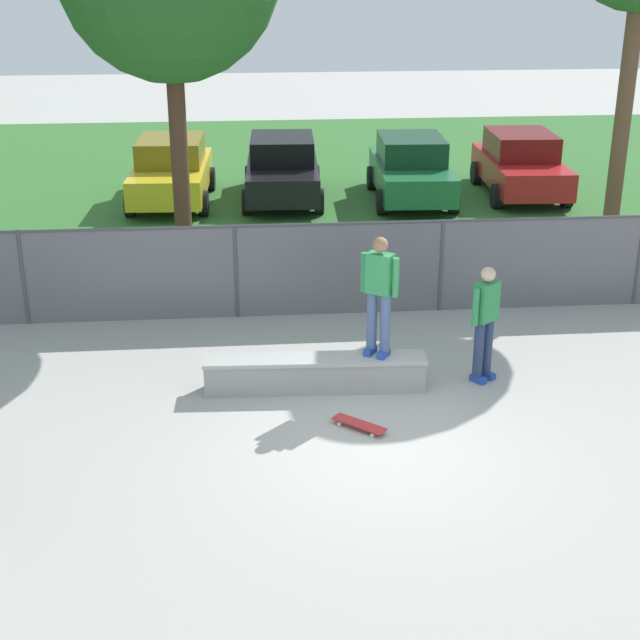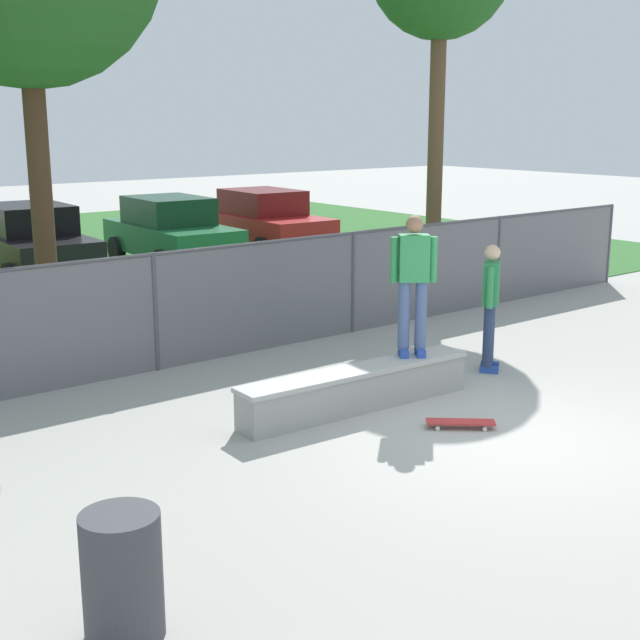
{
  "view_description": "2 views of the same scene",
  "coord_description": "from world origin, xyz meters",
  "px_view_note": "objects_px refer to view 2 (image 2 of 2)",
  "views": [
    {
      "loc": [
        -1.74,
        -10.58,
        6.14
      ],
      "look_at": [
        -0.59,
        2.26,
        0.95
      ],
      "focal_mm": 51.91,
      "sensor_mm": 36.0,
      "label": 1
    },
    {
      "loc": [
        -7.44,
        -5.96,
        3.56
      ],
      "look_at": [
        -1.12,
        2.05,
        1.16
      ],
      "focal_mm": 48.82,
      "sensor_mm": 36.0,
      "label": 2
    }
  ],
  "objects_px": {
    "car_black": "(31,242)",
    "bystander": "(490,302)",
    "concrete_ledge": "(357,389)",
    "car_green": "(171,231)",
    "skateboard": "(461,422)",
    "car_red": "(265,221)",
    "skateboarder": "(413,279)",
    "trash_bin": "(122,576)"
  },
  "relations": [
    {
      "from": "skateboard",
      "to": "bystander",
      "type": "distance_m",
      "value": 2.66
    },
    {
      "from": "car_green",
      "to": "bystander",
      "type": "xyz_separation_m",
      "value": [
        -0.86,
        -10.8,
        0.17
      ]
    },
    {
      "from": "car_black",
      "to": "car_red",
      "type": "relative_size",
      "value": 1.0
    },
    {
      "from": "skateboard",
      "to": "car_black",
      "type": "height_order",
      "value": "car_black"
    },
    {
      "from": "bystander",
      "to": "car_red",
      "type": "bearing_deg",
      "value": 70.88
    },
    {
      "from": "concrete_ledge",
      "to": "car_red",
      "type": "distance_m",
      "value": 12.97
    },
    {
      "from": "concrete_ledge",
      "to": "car_red",
      "type": "relative_size",
      "value": 0.78
    },
    {
      "from": "concrete_ledge",
      "to": "car_green",
      "type": "distance_m",
      "value": 11.46
    },
    {
      "from": "concrete_ledge",
      "to": "trash_bin",
      "type": "height_order",
      "value": "trash_bin"
    },
    {
      "from": "skateboarder",
      "to": "car_black",
      "type": "xyz_separation_m",
      "value": [
        -0.83,
        11.21,
        -0.7
      ]
    },
    {
      "from": "concrete_ledge",
      "to": "skateboarder",
      "type": "xyz_separation_m",
      "value": [
        0.94,
        0.01,
        1.27
      ]
    },
    {
      "from": "bystander",
      "to": "car_black",
      "type": "bearing_deg",
      "value": 102.5
    },
    {
      "from": "skateboarder",
      "to": "car_black",
      "type": "distance_m",
      "value": 11.26
    },
    {
      "from": "car_black",
      "to": "trash_bin",
      "type": "bearing_deg",
      "value": -108.11
    },
    {
      "from": "skateboarder",
      "to": "car_green",
      "type": "height_order",
      "value": "skateboarder"
    },
    {
      "from": "concrete_ledge",
      "to": "car_red",
      "type": "bearing_deg",
      "value": 60.26
    },
    {
      "from": "concrete_ledge",
      "to": "bystander",
      "type": "distance_m",
      "value": 2.67
    },
    {
      "from": "concrete_ledge",
      "to": "skateboarder",
      "type": "distance_m",
      "value": 1.58
    },
    {
      "from": "skateboarder",
      "to": "skateboard",
      "type": "height_order",
      "value": "skateboarder"
    },
    {
      "from": "skateboard",
      "to": "concrete_ledge",
      "type": "bearing_deg",
      "value": 111.49
    },
    {
      "from": "bystander",
      "to": "concrete_ledge",
      "type": "bearing_deg",
      "value": -177.43
    },
    {
      "from": "car_green",
      "to": "bystander",
      "type": "distance_m",
      "value": 10.84
    },
    {
      "from": "car_black",
      "to": "car_green",
      "type": "bearing_deg",
      "value": -5.27
    },
    {
      "from": "skateboard",
      "to": "bystander",
      "type": "height_order",
      "value": "bystander"
    },
    {
      "from": "car_red",
      "to": "concrete_ledge",
      "type": "bearing_deg",
      "value": -119.74
    },
    {
      "from": "bystander",
      "to": "skateboarder",
      "type": "bearing_deg",
      "value": -176.43
    },
    {
      "from": "concrete_ledge",
      "to": "skateboard",
      "type": "relative_size",
      "value": 4.53
    },
    {
      "from": "skateboarder",
      "to": "car_green",
      "type": "xyz_separation_m",
      "value": [
        2.49,
        10.9,
        -0.7
      ]
    },
    {
      "from": "car_black",
      "to": "bystander",
      "type": "height_order",
      "value": "bystander"
    },
    {
      "from": "skateboarder",
      "to": "car_black",
      "type": "height_order",
      "value": "skateboarder"
    },
    {
      "from": "skateboarder",
      "to": "car_red",
      "type": "relative_size",
      "value": 0.43
    },
    {
      "from": "concrete_ledge",
      "to": "car_green",
      "type": "relative_size",
      "value": 0.78
    },
    {
      "from": "concrete_ledge",
      "to": "car_black",
      "type": "distance_m",
      "value": 11.24
    },
    {
      "from": "car_green",
      "to": "bystander",
      "type": "relative_size",
      "value": 2.35
    },
    {
      "from": "skateboarder",
      "to": "car_red",
      "type": "xyz_separation_m",
      "value": [
        5.49,
        11.23,
        -0.7
      ]
    },
    {
      "from": "trash_bin",
      "to": "concrete_ledge",
      "type": "bearing_deg",
      "value": 31.1
    },
    {
      "from": "concrete_ledge",
      "to": "trash_bin",
      "type": "relative_size",
      "value": 3.6
    },
    {
      "from": "skateboarder",
      "to": "car_green",
      "type": "relative_size",
      "value": 0.43
    },
    {
      "from": "car_black",
      "to": "trash_bin",
      "type": "distance_m",
      "value": 14.63
    },
    {
      "from": "skateboard",
      "to": "trash_bin",
      "type": "xyz_separation_m",
      "value": [
        -4.94,
        -1.4,
        0.39
      ]
    },
    {
      "from": "concrete_ledge",
      "to": "bystander",
      "type": "height_order",
      "value": "bystander"
    },
    {
      "from": "concrete_ledge",
      "to": "car_green",
      "type": "height_order",
      "value": "car_green"
    }
  ]
}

